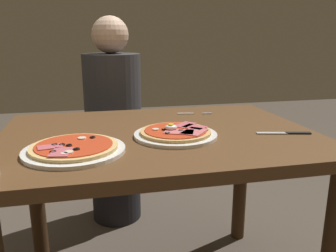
{
  "coord_description": "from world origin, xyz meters",
  "views": [
    {
      "loc": [
        -0.24,
        -1.2,
        1.07
      ],
      "look_at": [
        0.03,
        -0.04,
        0.76
      ],
      "focal_mm": 36.6,
      "sensor_mm": 36.0,
      "label": 1
    }
  ],
  "objects_px": {
    "pizza_foreground": "(176,133)",
    "fork": "(192,114)",
    "diner_person": "(114,128)",
    "dining_table": "(159,161)",
    "pizza_across_left": "(74,149)",
    "knife": "(287,133)"
  },
  "relations": [
    {
      "from": "pizza_foreground",
      "to": "fork",
      "type": "distance_m",
      "value": 0.37
    },
    {
      "from": "pizza_foreground",
      "to": "diner_person",
      "type": "relative_size",
      "value": 0.25
    },
    {
      "from": "dining_table",
      "to": "fork",
      "type": "height_order",
      "value": "fork"
    },
    {
      "from": "dining_table",
      "to": "diner_person",
      "type": "relative_size",
      "value": 0.97
    },
    {
      "from": "diner_person",
      "to": "dining_table",
      "type": "bearing_deg",
      "value": 99.14
    },
    {
      "from": "dining_table",
      "to": "pizza_across_left",
      "type": "height_order",
      "value": "pizza_across_left"
    },
    {
      "from": "pizza_foreground",
      "to": "pizza_across_left",
      "type": "xyz_separation_m",
      "value": [
        -0.34,
        -0.1,
        -0.0
      ]
    },
    {
      "from": "pizza_across_left",
      "to": "fork",
      "type": "bearing_deg",
      "value": 40.7
    },
    {
      "from": "pizza_foreground",
      "to": "pizza_across_left",
      "type": "bearing_deg",
      "value": -164.29
    },
    {
      "from": "pizza_across_left",
      "to": "diner_person",
      "type": "height_order",
      "value": "diner_person"
    },
    {
      "from": "knife",
      "to": "diner_person",
      "type": "relative_size",
      "value": 0.16
    },
    {
      "from": "knife",
      "to": "diner_person",
      "type": "xyz_separation_m",
      "value": [
        -0.57,
        0.86,
        -0.17
      ]
    },
    {
      "from": "fork",
      "to": "knife",
      "type": "xyz_separation_m",
      "value": [
        0.24,
        -0.39,
        0.0
      ]
    },
    {
      "from": "diner_person",
      "to": "fork",
      "type": "bearing_deg",
      "value": 124.6
    },
    {
      "from": "pizza_across_left",
      "to": "knife",
      "type": "relative_size",
      "value": 1.59
    },
    {
      "from": "diner_person",
      "to": "pizza_foreground",
      "type": "bearing_deg",
      "value": 101.58
    },
    {
      "from": "dining_table",
      "to": "pizza_across_left",
      "type": "xyz_separation_m",
      "value": [
        -0.3,
        -0.17,
        0.13
      ]
    },
    {
      "from": "pizza_foreground",
      "to": "pizza_across_left",
      "type": "height_order",
      "value": "pizza_foreground"
    },
    {
      "from": "pizza_foreground",
      "to": "diner_person",
      "type": "height_order",
      "value": "diner_person"
    },
    {
      "from": "dining_table",
      "to": "pizza_foreground",
      "type": "xyz_separation_m",
      "value": [
        0.05,
        -0.08,
        0.13
      ]
    },
    {
      "from": "pizza_across_left",
      "to": "diner_person",
      "type": "distance_m",
      "value": 0.94
    },
    {
      "from": "pizza_across_left",
      "to": "knife",
      "type": "bearing_deg",
      "value": 3.11
    }
  ]
}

